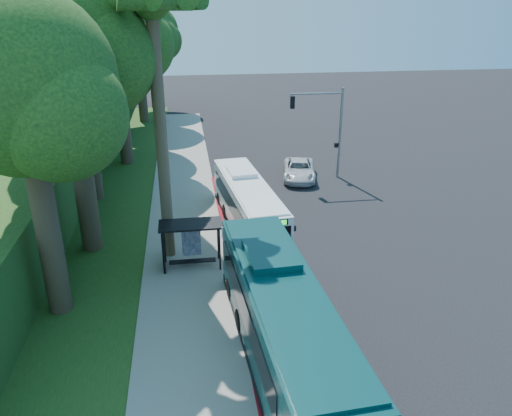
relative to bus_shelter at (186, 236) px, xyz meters
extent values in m
plane|color=black|center=(7.26, 2.86, -1.81)|extent=(140.00, 140.00, 0.00)
cube|color=gray|center=(-0.04, 2.86, -1.75)|extent=(4.50, 70.00, 0.12)
cube|color=maroon|center=(2.26, -1.14, -1.74)|extent=(0.25, 30.00, 0.13)
cube|color=#234719|center=(-5.74, 7.86, -1.78)|extent=(8.00, 70.00, 0.06)
cube|color=black|center=(0.26, -0.14, 0.69)|extent=(3.20, 1.50, 0.10)
cube|color=black|center=(-1.19, -0.14, -0.61)|extent=(0.06, 1.30, 2.20)
cube|color=navy|center=(0.26, 0.56, -0.56)|extent=(1.00, 0.12, 1.70)
cube|color=black|center=(0.26, -0.24, -1.36)|extent=(2.40, 0.40, 0.06)
cube|color=black|center=(-1.14, 0.46, -0.61)|extent=(0.08, 0.08, 2.40)
cube|color=black|center=(1.66, 0.46, -0.61)|extent=(0.08, 0.08, 2.40)
cube|color=black|center=(-1.14, -0.74, -0.61)|extent=(0.08, 0.08, 2.40)
cube|color=black|center=(1.66, -0.74, -0.61)|extent=(0.08, 0.08, 2.40)
cylinder|color=gray|center=(1.86, -2.14, -0.31)|extent=(0.06, 0.06, 3.00)
cube|color=white|center=(1.86, -2.14, 1.09)|extent=(0.35, 0.04, 0.55)
cylinder|color=gray|center=(12.06, 12.86, 1.69)|extent=(0.20, 0.20, 7.00)
cylinder|color=gray|center=(10.06, 12.86, 4.79)|extent=(4.00, 0.14, 0.14)
cube|color=black|center=(8.26, 12.86, 4.19)|extent=(0.30, 0.30, 0.90)
cube|color=black|center=(11.81, 12.86, 0.79)|extent=(0.25, 0.25, 0.35)
cylinder|color=#4C3F2D|center=(-0.94, 1.36, 4.69)|extent=(0.60, 0.60, 13.00)
sphere|color=#0F3A13|center=(-0.94, 1.36, 11.19)|extent=(1.80, 1.80, 1.80)
cylinder|color=#382B1E|center=(-5.24, 2.86, 3.44)|extent=(1.10, 1.10, 10.50)
sphere|color=#0F3A13|center=(-5.24, 2.86, 9.89)|extent=(8.00, 8.00, 8.00)
sphere|color=#0F3A13|center=(-3.64, 1.66, 8.69)|extent=(5.60, 5.60, 5.60)
sphere|color=#0F3A13|center=(-6.64, 4.26, 8.99)|extent=(5.20, 5.20, 5.20)
cylinder|color=#382B1E|center=(-6.24, 10.86, 4.14)|extent=(1.18, 1.18, 11.90)
sphere|color=#0F3A13|center=(-4.24, 9.36, 10.09)|extent=(7.00, 7.00, 7.00)
sphere|color=#0F3A13|center=(-7.99, 12.61, 10.43)|extent=(6.50, 6.50, 6.50)
cylinder|color=#382B1E|center=(-4.74, 18.86, 3.09)|extent=(1.06, 1.06, 9.80)
sphere|color=#0F3A13|center=(-4.74, 18.86, 9.11)|extent=(8.40, 8.40, 8.40)
sphere|color=#0F3A13|center=(-3.06, 17.60, 7.99)|extent=(5.88, 5.88, 5.88)
sphere|color=#0F3A13|center=(-6.21, 20.33, 8.27)|extent=(5.46, 5.46, 5.46)
cylinder|color=#382B1E|center=(-6.74, 26.86, 3.79)|extent=(1.14, 1.14, 11.20)
sphere|color=#0F3A13|center=(-6.74, 26.86, 10.67)|extent=(9.60, 9.60, 9.60)
sphere|color=#0F3A13|center=(-4.82, 25.42, 9.39)|extent=(6.72, 6.72, 6.72)
sphere|color=#0F3A13|center=(-8.42, 28.54, 9.71)|extent=(6.24, 6.24, 6.24)
cylinder|color=#382B1E|center=(-4.24, 34.86, 2.74)|extent=(1.02, 1.02, 9.10)
sphere|color=#0F3A13|center=(-4.24, 34.86, 8.33)|extent=(8.00, 8.00, 8.00)
sphere|color=#0F3A13|center=(-2.64, 33.66, 7.29)|extent=(5.60, 5.60, 5.60)
sphere|color=#0F3A13|center=(-5.64, 36.26, 7.55)|extent=(5.20, 5.20, 5.20)
cylinder|color=#382B1E|center=(-3.24, 42.86, 2.39)|extent=(0.98, 0.98, 8.40)
sphere|color=#0F3A13|center=(-3.24, 42.86, 7.55)|extent=(7.00, 7.00, 7.00)
sphere|color=#0F3A13|center=(-1.84, 41.81, 6.59)|extent=(4.90, 4.90, 4.90)
sphere|color=#0F3A13|center=(-4.47, 44.08, 6.83)|extent=(4.55, 4.55, 4.55)
cylinder|color=#382B1E|center=(-5.74, -3.14, 2.74)|extent=(1.02, 1.02, 9.10)
sphere|color=#0F3A13|center=(-5.74, -3.14, 8.33)|extent=(7.20, 7.20, 7.20)
sphere|color=#0F3A13|center=(-4.30, -4.22, 7.29)|extent=(5.04, 5.04, 5.04)
sphere|color=#0F3A13|center=(-7.00, -1.88, 7.55)|extent=(4.68, 4.68, 4.68)
cube|color=white|center=(3.79, 4.41, -0.23)|extent=(3.34, 10.85, 2.53)
cube|color=black|center=(3.79, 4.41, -1.54)|extent=(3.37, 10.90, 0.31)
cube|color=black|center=(3.75, 4.85, 0.02)|extent=(3.15, 8.52, 0.98)
cube|color=black|center=(4.33, -0.86, -0.03)|extent=(2.00, 0.31, 1.25)
cube|color=black|center=(3.26, 9.67, 0.06)|extent=(1.82, 0.29, 0.89)
cube|color=#19E533|center=(4.33, -0.87, 0.82)|extent=(1.48, 0.24, 0.25)
cube|color=white|center=(3.79, 4.41, 1.08)|extent=(3.11, 10.30, 0.11)
cube|color=white|center=(3.61, 6.18, 1.24)|extent=(1.81, 2.37, 0.31)
cylinder|color=black|center=(3.12, 0.91, -1.36)|extent=(0.36, 0.91, 0.89)
cylinder|color=black|center=(5.16, 1.11, -1.36)|extent=(0.36, 0.91, 0.89)
cylinder|color=black|center=(2.36, 8.34, -1.36)|extent=(0.36, 0.91, 0.89)
cylinder|color=black|center=(4.40, 8.55, -1.36)|extent=(0.36, 0.91, 0.89)
cube|color=#0A3737|center=(3.46, -8.17, 0.07)|extent=(3.44, 12.85, 3.02)
cube|color=black|center=(3.46, -8.17, -1.49)|extent=(3.47, 12.92, 0.37)
cube|color=black|center=(3.42, -7.64, 0.37)|extent=(3.34, 10.06, 1.17)
cube|color=black|center=(3.09, -1.87, 0.42)|extent=(2.17, 0.25, 1.06)
cube|color=#0A3737|center=(3.46, -8.17, 1.64)|extent=(3.19, 12.20, 0.13)
cube|color=#0A3737|center=(3.33, -6.05, 1.82)|extent=(2.04, 2.75, 0.37)
cylinder|color=black|center=(1.95, -3.41, -1.28)|extent=(0.38, 1.08, 1.06)
cylinder|color=black|center=(4.39, -3.27, -1.28)|extent=(0.38, 1.08, 1.06)
imported|color=silver|center=(8.95, 12.90, -1.09)|extent=(3.39, 5.54, 1.43)
camera|label=1|loc=(0.18, -23.31, 11.19)|focal=35.00mm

